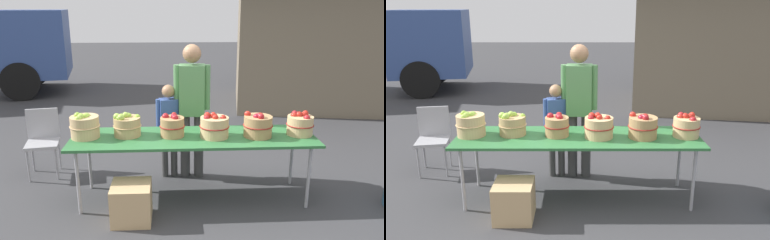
% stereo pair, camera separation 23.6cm
% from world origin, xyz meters
% --- Properties ---
extents(ground_plane, '(40.00, 40.00, 0.00)m').
position_xyz_m(ground_plane, '(0.00, 0.00, 0.00)').
color(ground_plane, '#38383A').
extents(market_table, '(2.70, 0.76, 0.75)m').
position_xyz_m(market_table, '(0.00, 0.00, 0.71)').
color(market_table, '#2D6B38').
rests_on(market_table, ground).
extents(apple_basket_green_0, '(0.33, 0.33, 0.28)m').
position_xyz_m(apple_basket_green_0, '(-1.19, 0.03, 0.88)').
color(apple_basket_green_0, tan).
rests_on(apple_basket_green_0, market_table).
extents(apple_basket_green_1, '(0.31, 0.31, 0.27)m').
position_xyz_m(apple_basket_green_1, '(-0.74, 0.06, 0.87)').
color(apple_basket_green_1, tan).
rests_on(apple_basket_green_1, market_table).
extents(apple_basket_red_0, '(0.28, 0.28, 0.26)m').
position_xyz_m(apple_basket_red_0, '(-0.24, 0.02, 0.87)').
color(apple_basket_red_0, '#A87F51').
rests_on(apple_basket_red_0, market_table).
extents(apple_basket_red_1, '(0.33, 0.33, 0.28)m').
position_xyz_m(apple_basket_red_1, '(0.23, -0.03, 0.87)').
color(apple_basket_red_1, tan).
rests_on(apple_basket_red_1, market_table).
extents(apple_basket_red_2, '(0.33, 0.33, 0.28)m').
position_xyz_m(apple_basket_red_2, '(0.71, -0.04, 0.88)').
color(apple_basket_red_2, '#A87F51').
rests_on(apple_basket_red_2, market_table).
extents(apple_basket_red_3, '(0.31, 0.31, 0.27)m').
position_xyz_m(apple_basket_red_3, '(1.19, -0.00, 0.87)').
color(apple_basket_red_3, tan).
rests_on(apple_basket_red_3, market_table).
extents(vendor_adult, '(0.45, 0.25, 1.70)m').
position_xyz_m(vendor_adult, '(0.02, 0.60, 1.00)').
color(vendor_adult, '#3F3F3F').
rests_on(vendor_adult, ground).
extents(child_customer, '(0.32, 0.20, 1.21)m').
position_xyz_m(child_customer, '(-0.28, 0.61, 0.71)').
color(child_customer, '#3F3F3F').
rests_on(child_customer, ground).
extents(food_kiosk, '(3.90, 3.40, 2.74)m').
position_xyz_m(food_kiosk, '(2.75, 4.35, 1.38)').
color(food_kiosk, '#726651').
rests_on(food_kiosk, ground).
extents(folding_chair, '(0.46, 0.46, 0.86)m').
position_xyz_m(folding_chair, '(-1.91, 0.78, 0.51)').
color(folding_chair, '#99999E').
rests_on(folding_chair, ground).
extents(produce_crate, '(0.40, 0.40, 0.40)m').
position_xyz_m(produce_crate, '(-0.66, -0.45, 0.20)').
color(produce_crate, tan).
rests_on(produce_crate, ground).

